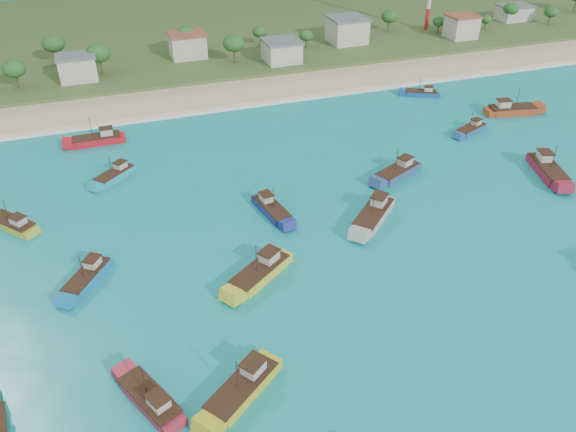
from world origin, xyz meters
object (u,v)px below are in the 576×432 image
object	(u,v)px
boat_13	(151,401)
boat_29	(547,170)
boat_9	(261,273)
boat_2	(511,111)
boat_28	(88,278)
boat_30	(421,94)
boat_3	(398,172)
boat_26	(13,225)
boat_11	(471,130)
boat_19	(243,389)
boat_10	(271,210)
boat_27	(374,215)
boat_15	(98,140)
boat_7	(115,175)

from	to	relation	value
boat_13	boat_29	distance (m)	81.88
boat_13	boat_9	bearing A→B (deg)	18.24
boat_2	boat_28	distance (m)	98.58
boat_30	boat_9	bearing A→B (deg)	160.12
boat_3	boat_26	world-z (taller)	boat_3
boat_11	boat_19	bearing A→B (deg)	105.37
boat_10	boat_13	world-z (taller)	boat_13
boat_26	boat_30	xyz separation A→B (m)	(91.36, 28.41, -0.11)
boat_27	boat_3	bearing A→B (deg)	-85.89
boat_13	boat_19	world-z (taller)	boat_19
boat_9	boat_10	size ratio (longest dim) A/B	1.11
boat_30	boat_19	bearing A→B (deg)	165.13
boat_9	boat_28	xyz separation A→B (m)	(-23.30, 7.25, -0.19)
boat_3	boat_28	world-z (taller)	boat_3
boat_15	boat_19	bearing A→B (deg)	-170.51
boat_9	boat_26	xyz separation A→B (m)	(-33.97, 24.86, -0.19)
boat_2	boat_30	size ratio (longest dim) A/B	1.43
boat_11	boat_13	size ratio (longest dim) A/B	0.89
boat_7	boat_11	distance (m)	73.85
boat_11	boat_27	world-z (taller)	boat_27
boat_28	boat_29	xyz separation A→B (m)	(82.52, 3.76, 0.26)
boat_27	boat_11	bearing A→B (deg)	-99.15
boat_7	boat_19	distance (m)	55.64
boat_7	boat_27	bearing A→B (deg)	-167.52
boat_7	boat_30	bearing A→B (deg)	-118.63
boat_3	boat_30	size ratio (longest dim) A/B	1.28
boat_10	boat_29	bearing A→B (deg)	164.67
boat_9	boat_11	xyz separation A→B (m)	(56.61, 31.38, -0.28)
boat_11	boat_13	xyz separation A→B (m)	(-74.35, -48.35, 0.12)
boat_2	boat_13	size ratio (longest dim) A/B	1.22
boat_2	boat_9	size ratio (longest dim) A/B	1.10
boat_13	boat_30	xyz separation A→B (m)	(75.12, 70.23, -0.14)
boat_26	boat_29	world-z (taller)	boat_29
boat_7	boat_13	bearing A→B (deg)	137.66
boat_2	boat_10	bearing A→B (deg)	-60.91
boat_29	boat_30	world-z (taller)	boat_29
boat_3	boat_19	world-z (taller)	boat_19
boat_10	boat_15	xyz separation A→B (m)	(-25.74, 36.68, 0.11)
boat_27	boat_29	distance (m)	37.57
boat_13	boat_28	world-z (taller)	boat_13
boat_30	boat_10	bearing A→B (deg)	153.95
boat_2	boat_29	world-z (taller)	boat_29
boat_15	boat_28	size ratio (longest dim) A/B	1.15
boat_11	boat_30	size ratio (longest dim) A/B	1.04
boat_7	boat_26	bearing A→B (deg)	81.93
boat_26	boat_11	bearing A→B (deg)	-36.58
boat_3	boat_30	distance (m)	41.82
boat_3	boat_13	distance (m)	62.19
boat_11	boat_28	size ratio (longest dim) A/B	0.96
boat_9	boat_11	world-z (taller)	boat_9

